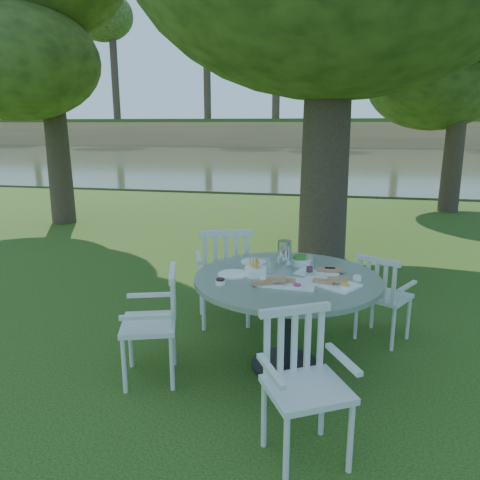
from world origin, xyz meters
name	(u,v)px	position (x,y,z in m)	size (l,w,h in m)	color
ground	(236,327)	(0.00, 0.00, 0.00)	(140.00, 140.00, 0.00)	#19370B
table	(287,293)	(0.58, -0.69, 0.65)	(1.48, 1.48, 0.79)	black
chair_ne	(380,292)	(1.36, -0.03, 0.49)	(0.56, 0.55, 0.83)	silver
chair_nw	(225,269)	(-0.12, 0.04, 0.59)	(0.64, 0.62, 1.00)	silver
chair_sw	(160,316)	(-0.36, -1.06, 0.53)	(0.54, 0.56, 0.89)	silver
chair_se	(301,372)	(0.78, -1.68, 0.53)	(0.61, 0.60, 0.90)	silver
tableware	(286,269)	(0.56, -0.62, 0.84)	(1.13, 0.78, 0.24)	white
river	(325,160)	(0.00, 23.00, 0.00)	(100.00, 28.00, 0.12)	#303620
far_bank	(339,64)	(0.28, 41.12, 7.25)	(100.00, 18.00, 15.20)	#A77F4E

